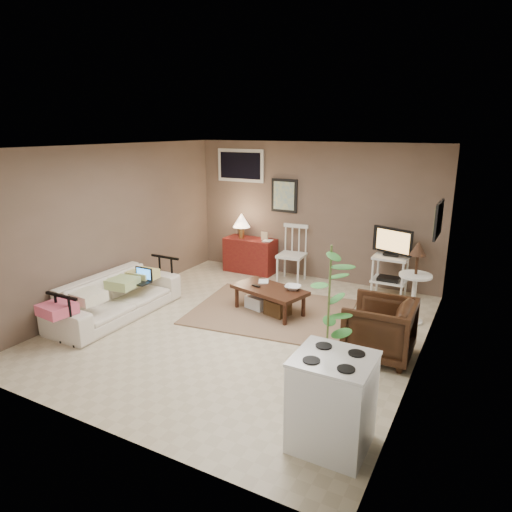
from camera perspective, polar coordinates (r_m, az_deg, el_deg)
The scene contains 20 objects.
floor at distance 6.29m, azimuth -1.63°, elevation -8.91°, with size 5.00×5.00×0.00m, color #C1B293.
art_back at distance 8.26m, azimuth 3.56°, elevation 7.54°, with size 0.50×0.03×0.60m, color black.
art_right at distance 6.14m, azimuth 21.87°, elevation 4.25°, with size 0.03×0.60×0.45m, color black.
window at distance 8.61m, azimuth -1.94°, elevation 11.24°, with size 0.96×0.03×0.60m, color silver.
rug at distance 6.78m, azimuth 1.94°, elevation -6.95°, with size 2.24×1.79×0.02m, color #82634B.
coffee_table at distance 6.68m, azimuth 1.63°, elevation -5.28°, with size 1.19×0.82×0.41m.
sofa at distance 6.81m, azimuth -17.18°, elevation -4.12°, with size 2.00×0.58×0.78m, color white.
sofa_pillows at distance 6.60m, azimuth -18.35°, elevation -4.04°, with size 0.38×1.90×0.13m, color beige, non-canonical shape.
sofa_end_rails at distance 6.75m, azimuth -16.45°, elevation -4.73°, with size 0.54×2.00×0.67m, color black, non-canonical shape.
laptop at distance 6.88m, azimuth -14.10°, elevation -2.67°, with size 0.31×0.22×0.21m.
red_console at distance 8.54m, azimuth -0.83°, elevation 0.52°, with size 0.96×0.43×1.11m.
spindle_chair at distance 8.02m, azimuth 4.51°, elevation 0.08°, with size 0.48×0.48×0.99m.
tv_stand at distance 7.51m, azimuth 16.48°, elevation -0.60°, with size 0.65×0.43×1.13m.
side_table at distance 6.56m, azimuth 19.36°, elevation -2.01°, with size 0.44×0.44×1.17m.
armchair at distance 5.59m, azimuth 15.19°, elevation -8.44°, with size 0.75×0.70×0.77m, color black.
potted_plant at distance 4.71m, azimuth 9.04°, elevation -6.93°, with size 0.39×0.39×1.55m.
stove at distance 4.05m, azimuth 9.48°, elevation -17.54°, with size 0.64×0.60×0.84m.
bowl at distance 6.55m, azimuth 4.66°, elevation -3.21°, with size 0.23×0.06×0.23m, color #37160F.
book_table at distance 6.84m, azimuth 0.33°, elevation -2.46°, with size 0.15×0.02×0.20m, color #37160F.
book_console at distance 8.28m, azimuth 0.98°, elevation 2.60°, with size 0.15×0.02×0.21m, color #37160F.
Camera 1 is at (2.86, -4.95, 2.62)m, focal length 32.00 mm.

